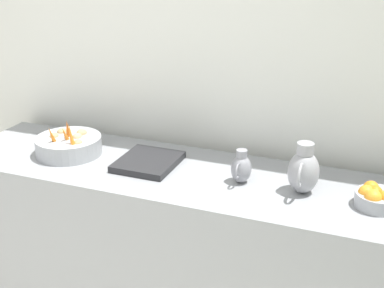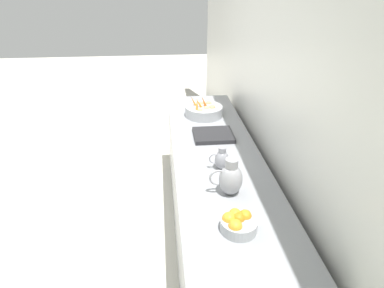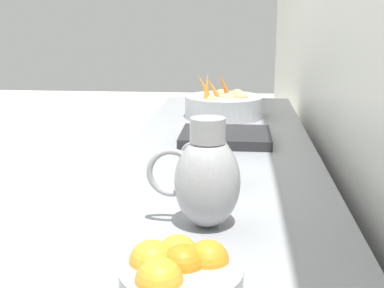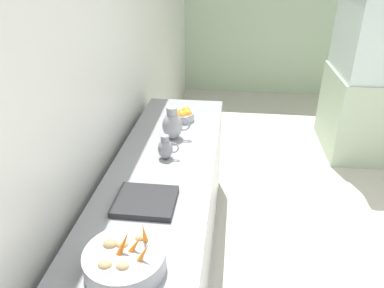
# 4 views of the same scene
# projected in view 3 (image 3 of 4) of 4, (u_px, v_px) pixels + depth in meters

# --- Properties ---
(prep_counter) EXTENTS (0.69, 2.72, 0.92)m
(prep_counter) POSITION_uv_depth(u_px,v_px,m) (217.00, 287.00, 1.85)
(prep_counter) COLOR gray
(prep_counter) RESTS_ON ground_plane
(vegetable_colander) EXTENTS (0.37, 0.37, 0.22)m
(vegetable_colander) POSITION_uv_depth(u_px,v_px,m) (224.00, 106.00, 2.46)
(vegetable_colander) COLOR #9EA0A5
(vegetable_colander) RESTS_ON prep_counter
(orange_bowl) EXTENTS (0.21, 0.21, 0.10)m
(orange_bowl) POSITION_uv_depth(u_px,v_px,m) (178.00, 278.00, 0.88)
(orange_bowl) COLOR #9EA0A5
(orange_bowl) RESTS_ON prep_counter
(metal_pitcher_tall) EXTENTS (0.21, 0.15, 0.25)m
(metal_pitcher_tall) POSITION_uv_depth(u_px,v_px,m) (206.00, 178.00, 1.19)
(metal_pitcher_tall) COLOR #939399
(metal_pitcher_tall) RESTS_ON prep_counter
(metal_pitcher_short) EXTENTS (0.15, 0.10, 0.17)m
(metal_pitcher_short) POSITION_uv_depth(u_px,v_px,m) (213.00, 158.00, 1.49)
(metal_pitcher_short) COLOR gray
(metal_pitcher_short) RESTS_ON prep_counter
(counter_sink_basin) EXTENTS (0.34, 0.30, 0.04)m
(counter_sink_basin) POSITION_uv_depth(u_px,v_px,m) (226.00, 137.00, 2.01)
(counter_sink_basin) COLOR #232326
(counter_sink_basin) RESTS_ON prep_counter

